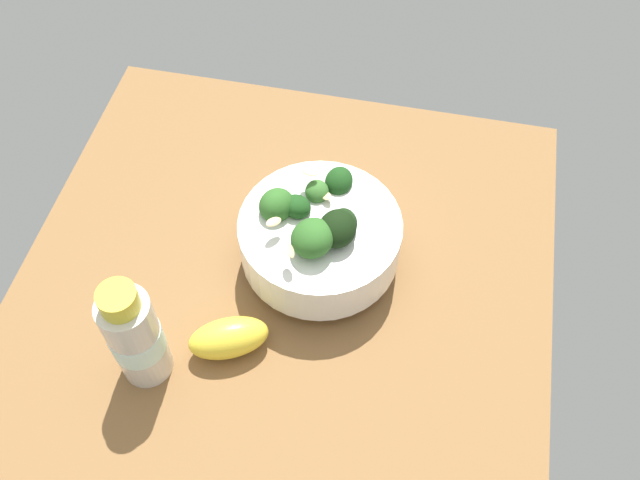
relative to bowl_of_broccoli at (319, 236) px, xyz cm
name	(u,v)px	position (x,y,z in cm)	size (l,w,h in cm)	color
ground_plane	(285,289)	(-3.08, 3.33, -6.93)	(57.81, 57.81, 4.29)	brown
bowl_of_broccoli	(319,236)	(0.00, 0.00, 0.00)	(17.14, 17.14, 11.38)	white
lemon_wedge	(229,338)	(-12.29, 6.72, -2.63)	(8.11, 4.07, 4.31)	yellow
bottle_tall	(135,336)	(-15.88, 14.30, 1.70)	(5.10, 5.10, 14.24)	beige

